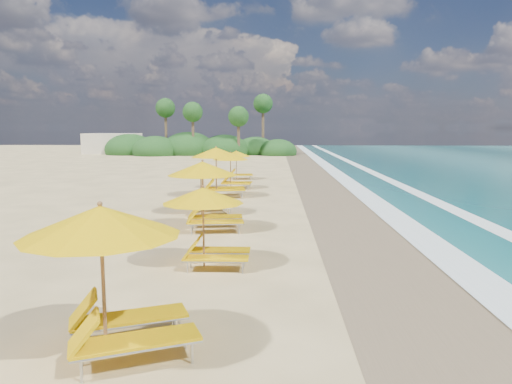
% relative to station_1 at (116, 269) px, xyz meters
% --- Properties ---
extents(ground, '(160.00, 160.00, 0.00)m').
position_rel_station_1_xyz_m(ground, '(1.75, 10.35, -1.38)').
color(ground, '#DBC081').
rests_on(ground, ground).
extents(wet_sand, '(4.00, 160.00, 0.01)m').
position_rel_station_1_xyz_m(wet_sand, '(5.75, 10.35, -1.38)').
color(wet_sand, '#7A6649').
rests_on(wet_sand, ground).
extents(surf_foam, '(4.00, 160.00, 0.01)m').
position_rel_station_1_xyz_m(surf_foam, '(8.45, 10.35, -1.35)').
color(surf_foam, white).
rests_on(surf_foam, ground).
extents(station_1, '(3.21, 3.17, 2.46)m').
position_rel_station_1_xyz_m(station_1, '(0.00, 0.00, 0.00)').
color(station_1, olive).
rests_on(station_1, ground).
extents(station_2, '(2.27, 2.10, 2.12)m').
position_rel_station_1_xyz_m(station_2, '(0.80, 4.83, -0.19)').
color(station_2, olive).
rests_on(station_2, ground).
extents(station_3, '(2.87, 2.71, 2.48)m').
position_rel_station_1_xyz_m(station_3, '(0.15, 9.18, 0.01)').
color(station_3, olive).
rests_on(station_3, ground).
extents(station_4, '(2.75, 2.69, 2.18)m').
position_rel_station_1_xyz_m(station_4, '(-0.44, 12.34, -0.16)').
color(station_4, olive).
rests_on(station_4, ground).
extents(station_5, '(3.06, 2.89, 2.64)m').
position_rel_station_1_xyz_m(station_5, '(-0.39, 17.31, 0.10)').
color(station_5, olive).
rests_on(station_5, ground).
extents(station_6, '(2.46, 2.30, 2.18)m').
position_rel_station_1_xyz_m(station_6, '(-0.01, 20.70, -0.16)').
color(station_6, olive).
rests_on(station_6, ground).
extents(station_7, '(2.35, 2.21, 2.03)m').
position_rel_station_1_xyz_m(station_7, '(-0.10, 25.80, -0.24)').
color(station_7, olive).
rests_on(station_7, ground).
extents(treeline, '(25.80, 8.80, 9.74)m').
position_rel_station_1_xyz_m(treeline, '(-8.18, 55.86, -0.38)').
color(treeline, '#163D14').
rests_on(treeline, ground).
extents(beach_building, '(7.00, 5.00, 2.80)m').
position_rel_station_1_xyz_m(beach_building, '(-20.25, 58.35, 0.02)').
color(beach_building, beige).
rests_on(beach_building, ground).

